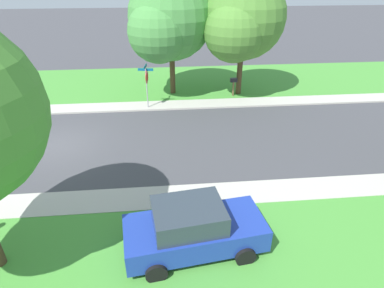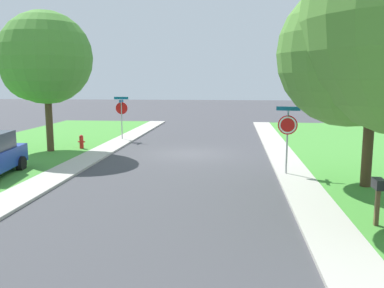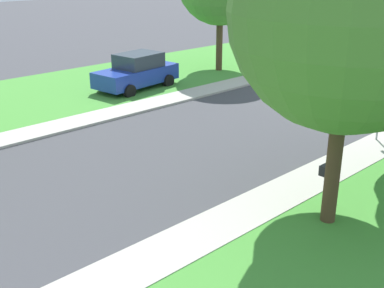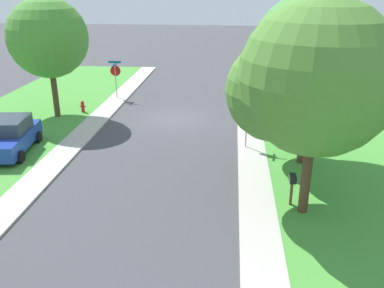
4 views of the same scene
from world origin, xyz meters
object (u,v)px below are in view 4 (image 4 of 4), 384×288
Objects in this scene: car_blue_near_corner at (10,136)px; fire_hydrant at (83,107)px; tree_sidewalk_far at (306,82)px; mailbox at (292,182)px; tree_sidewalk_mid at (45,40)px; stop_sign_near_corner at (115,73)px; stop_sign_far_corner at (247,114)px; tree_across_right at (303,59)px.

fire_hydrant is (-1.26, -6.84, -0.44)m from car_blue_near_corner.
tree_sidewalk_far is at bearing 162.20° from car_blue_near_corner.
tree_sidewalk_far is 5.90× the size of mailbox.
stop_sign_near_corner is at bearing -121.81° from tree_sidewalk_mid.
stop_sign_far_corner is 6.90m from tree_sidewalk_far.
stop_sign_far_corner is 0.36× the size of tree_sidewalk_far.
stop_sign_far_corner is 2.11× the size of mailbox.
car_blue_near_corner is at bearing 76.73° from stop_sign_near_corner.
tree_sidewalk_far is (-13.37, 4.29, 4.04)m from car_blue_near_corner.
stop_sign_far_corner is 6.00m from mailbox.
tree_sidewalk_mid is 4.69m from fire_hydrant.
car_blue_near_corner is at bearing -17.80° from tree_sidewalk_far.
stop_sign_far_corner is 0.38× the size of tree_sidewalk_mid.
tree_sidewalk_mid is 15.42m from tree_across_right.
fire_hydrant is (-1.60, -0.80, -4.34)m from tree_sidewalk_mid.
tree_sidewalk_far is 3.92m from mailbox.
stop_sign_far_corner is 0.36× the size of tree_across_right.
car_blue_near_corner is at bearing 93.20° from tree_sidewalk_mid.
mailbox is at bearing 105.43° from stop_sign_far_corner.
mailbox is (0.66, 4.27, -3.88)m from tree_across_right.
stop_sign_far_corner is at bearing 135.85° from stop_sign_near_corner.
tree_sidewalk_mid reaches higher than car_blue_near_corner.
tree_sidewalk_far is (-13.71, 10.33, 0.14)m from tree_sidewalk_mid.
stop_sign_near_corner is 0.38× the size of tree_sidewalk_mid.
car_blue_near_corner is 6.97m from fire_hydrant.
stop_sign_far_corner is 4.02m from tree_across_right.
tree_across_right is at bearing 157.90° from tree_sidewalk_mid.
tree_across_right is 9.35× the size of fire_hydrant.
tree_across_right is at bearing 147.20° from stop_sign_far_corner.
tree_across_right is (-13.95, -0.24, 4.02)m from car_blue_near_corner.
stop_sign_near_corner is 0.36× the size of tree_sidewalk_far.
stop_sign_near_corner is 12.82m from stop_sign_far_corner.
stop_sign_far_corner is 11.87m from car_blue_near_corner.
tree_across_right reaches higher than mailbox.
tree_across_right reaches higher than stop_sign_far_corner.
stop_sign_near_corner is 3.34× the size of fire_hydrant.
stop_sign_near_corner is 0.36× the size of tree_across_right.
car_blue_near_corner is 7.20m from tree_sidewalk_mid.
stop_sign_far_corner is 11.74m from fire_hydrant.
tree_sidewalk_far reaches higher than fire_hydrant.
tree_across_right reaches higher than tree_sidewalk_mid.
tree_sidewalk_far is at bearing 137.42° from fire_hydrant.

